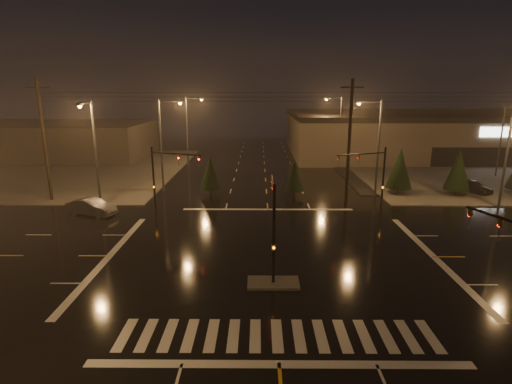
% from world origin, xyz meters
% --- Properties ---
extents(ground, '(140.00, 140.00, 0.00)m').
position_xyz_m(ground, '(0.00, 0.00, 0.00)').
color(ground, black).
rests_on(ground, ground).
extents(sidewalk_ne, '(36.00, 36.00, 0.12)m').
position_xyz_m(sidewalk_ne, '(30.00, 30.00, 0.06)').
color(sidewalk_ne, '#46433E').
rests_on(sidewalk_ne, ground).
extents(sidewalk_nw, '(36.00, 36.00, 0.12)m').
position_xyz_m(sidewalk_nw, '(-30.00, 30.00, 0.06)').
color(sidewalk_nw, '#46433E').
rests_on(sidewalk_nw, ground).
extents(median_island, '(3.00, 1.60, 0.15)m').
position_xyz_m(median_island, '(0.00, -4.00, 0.07)').
color(median_island, '#46433E').
rests_on(median_island, ground).
extents(crosswalk, '(15.00, 2.60, 0.01)m').
position_xyz_m(crosswalk, '(0.00, -9.00, 0.01)').
color(crosswalk, beige).
rests_on(crosswalk, ground).
extents(stop_bar_near, '(16.00, 0.50, 0.01)m').
position_xyz_m(stop_bar_near, '(0.00, -11.00, 0.01)').
color(stop_bar_near, beige).
rests_on(stop_bar_near, ground).
extents(stop_bar_far, '(16.00, 0.50, 0.01)m').
position_xyz_m(stop_bar_far, '(0.00, 11.00, 0.01)').
color(stop_bar_far, beige).
rests_on(stop_bar_far, ground).
extents(retail_building, '(60.20, 28.30, 7.20)m').
position_xyz_m(retail_building, '(35.00, 45.99, 3.84)').
color(retail_building, '#6E5D4E').
rests_on(retail_building, ground).
extents(commercial_block, '(30.00, 18.00, 5.60)m').
position_xyz_m(commercial_block, '(-35.00, 42.00, 2.80)').
color(commercial_block, '#423D3A').
rests_on(commercial_block, ground).
extents(signal_mast_median, '(0.25, 4.59, 6.00)m').
position_xyz_m(signal_mast_median, '(0.00, -3.07, 3.75)').
color(signal_mast_median, black).
rests_on(signal_mast_median, ground).
extents(signal_mast_ne, '(4.84, 1.86, 6.00)m').
position_xyz_m(signal_mast_ne, '(9.50, 10.14, 3.79)').
color(signal_mast_ne, black).
rests_on(signal_mast_ne, ground).
extents(signal_mast_nw, '(4.84, 1.86, 6.00)m').
position_xyz_m(signal_mast_nw, '(-9.50, 10.14, 3.79)').
color(signal_mast_nw, black).
rests_on(signal_mast_nw, ground).
extents(streetlight_1, '(2.77, 0.32, 10.00)m').
position_xyz_m(streetlight_1, '(-11.18, 18.00, 5.80)').
color(streetlight_1, '#38383A').
rests_on(streetlight_1, ground).
extents(streetlight_2, '(2.77, 0.32, 10.00)m').
position_xyz_m(streetlight_2, '(-11.18, 34.00, 5.80)').
color(streetlight_2, '#38383A').
rests_on(streetlight_2, ground).
extents(streetlight_3, '(2.77, 0.32, 10.00)m').
position_xyz_m(streetlight_3, '(11.18, 16.00, 5.80)').
color(streetlight_3, '#38383A').
rests_on(streetlight_3, ground).
extents(streetlight_4, '(2.77, 0.32, 10.00)m').
position_xyz_m(streetlight_4, '(11.18, 36.00, 5.80)').
color(streetlight_4, '#38383A').
rests_on(streetlight_4, ground).
extents(streetlight_5, '(0.32, 2.77, 10.00)m').
position_xyz_m(streetlight_5, '(-16.00, 11.18, 5.80)').
color(streetlight_5, '#38383A').
rests_on(streetlight_5, ground).
extents(streetlight_6, '(0.32, 2.77, 10.00)m').
position_xyz_m(streetlight_6, '(22.00, 11.18, 5.80)').
color(streetlight_6, '#38383A').
rests_on(streetlight_6, ground).
extents(utility_pole_0, '(2.20, 0.32, 12.00)m').
position_xyz_m(utility_pole_0, '(-22.00, 14.00, 6.13)').
color(utility_pole_0, black).
rests_on(utility_pole_0, ground).
extents(utility_pole_1, '(2.20, 0.32, 12.00)m').
position_xyz_m(utility_pole_1, '(8.00, 14.00, 6.13)').
color(utility_pole_1, black).
rests_on(utility_pole_1, ground).
extents(conifer_0, '(2.73, 2.73, 4.96)m').
position_xyz_m(conifer_0, '(14.26, 16.98, 2.83)').
color(conifer_0, black).
rests_on(conifer_0, ground).
extents(conifer_1, '(2.68, 2.68, 4.88)m').
position_xyz_m(conifer_1, '(20.15, 16.26, 2.79)').
color(conifer_1, black).
rests_on(conifer_1, ground).
extents(conifer_3, '(2.21, 2.21, 4.15)m').
position_xyz_m(conifer_3, '(-6.03, 16.39, 2.42)').
color(conifer_3, black).
rests_on(conifer_3, ground).
extents(conifer_4, '(2.08, 2.08, 3.95)m').
position_xyz_m(conifer_4, '(2.87, 15.65, 2.32)').
color(conifer_4, black).
rests_on(conifer_4, ground).
extents(car_parked, '(3.57, 4.46, 1.42)m').
position_xyz_m(car_parked, '(22.65, 17.61, 0.71)').
color(car_parked, black).
rests_on(car_parked, ground).
extents(car_crossing, '(4.84, 3.02, 1.51)m').
position_xyz_m(car_crossing, '(-15.92, 9.19, 0.75)').
color(car_crossing, slate).
rests_on(car_crossing, ground).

